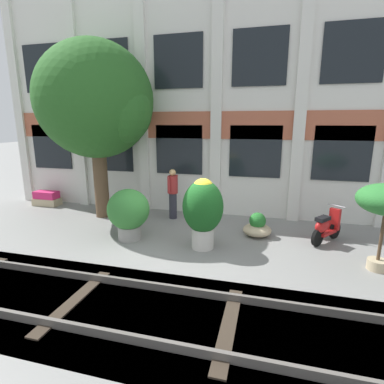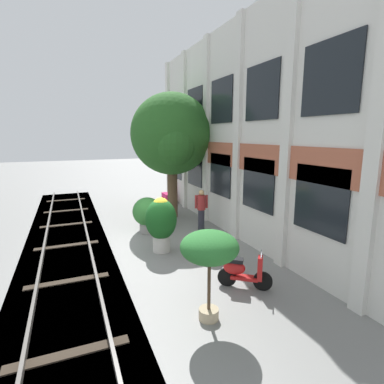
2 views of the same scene
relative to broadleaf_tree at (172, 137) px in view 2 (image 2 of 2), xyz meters
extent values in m
plane|color=gray|center=(3.73, -1.84, -3.77)|extent=(80.00, 80.00, 0.00)
cube|color=silver|center=(3.73, 1.51, 0.18)|extent=(15.77, 0.50, 7.90)
cube|color=#AD5B42|center=(3.73, 1.24, -0.67)|extent=(15.77, 0.06, 0.90)
cube|color=silver|center=(-4.16, 1.20, 0.18)|extent=(0.36, 0.16, 7.90)
cube|color=silver|center=(-1.53, 1.20, 0.18)|extent=(0.36, 0.16, 7.90)
cube|color=silver|center=(1.10, 1.20, 0.18)|extent=(0.36, 0.16, 7.90)
cube|color=silver|center=(3.73, 1.20, 0.18)|extent=(0.36, 0.16, 7.90)
cube|color=silver|center=(6.35, 1.20, 0.18)|extent=(0.36, 0.16, 7.90)
cube|color=silver|center=(8.98, 1.20, 0.18)|extent=(0.36, 0.16, 7.90)
cube|color=black|center=(-2.84, 1.23, -1.52)|extent=(1.68, 0.04, 1.70)
cube|color=black|center=(-0.22, 1.23, -1.52)|extent=(1.68, 0.04, 1.70)
cube|color=black|center=(2.41, 1.23, -1.52)|extent=(1.68, 0.04, 1.70)
cube|color=black|center=(5.04, 1.23, -1.52)|extent=(1.68, 0.04, 1.70)
cube|color=black|center=(7.67, 1.23, -1.52)|extent=(1.68, 0.04, 1.70)
cube|color=black|center=(-2.84, 1.23, 1.38)|extent=(1.68, 0.04, 1.70)
cube|color=black|center=(-0.22, 1.23, 1.38)|extent=(1.68, 0.04, 1.70)
cube|color=black|center=(2.41, 1.23, 1.38)|extent=(1.68, 0.04, 1.70)
cube|color=black|center=(5.04, 1.23, 1.38)|extent=(1.68, 0.04, 1.70)
cube|color=black|center=(7.67, 1.23, 1.38)|extent=(1.68, 0.04, 1.70)
cube|color=#4C473F|center=(3.73, -4.70, -3.91)|extent=(23.77, 2.80, 0.28)
cube|color=#605B56|center=(3.73, -5.42, -3.70)|extent=(23.77, 0.07, 0.15)
cube|color=#605B56|center=(3.73, -3.98, -3.70)|extent=(23.77, 0.07, 0.15)
cube|color=#382D23|center=(-5.89, -4.70, -3.76)|extent=(0.24, 2.10, 0.03)
cube|color=#382D23|center=(-3.12, -4.70, -3.76)|extent=(0.24, 2.10, 0.03)
cube|color=#382D23|center=(-0.49, -4.70, -3.76)|extent=(0.24, 2.10, 0.03)
cube|color=#382D23|center=(2.22, -4.70, -3.76)|extent=(0.24, 2.10, 0.03)
cube|color=#382D23|center=(5.05, -4.70, -3.76)|extent=(0.24, 2.10, 0.03)
cube|color=#382D23|center=(7.97, -4.70, -3.76)|extent=(0.24, 2.10, 0.03)
cylinder|color=brown|center=(0.00, 0.00, -2.34)|extent=(0.47, 0.47, 2.87)
ellipsoid|color=#286023|center=(0.00, 0.00, 0.11)|extent=(3.71, 3.71, 3.69)
sphere|color=#286023|center=(-0.93, 0.20, -0.25)|extent=(2.04, 2.04, 2.04)
sphere|color=#286023|center=(0.93, -0.20, -0.25)|extent=(2.04, 2.04, 2.04)
ellipsoid|color=tan|center=(5.29, -0.53, -3.60)|extent=(0.81, 0.81, 0.34)
sphere|color=#236B28|center=(5.29, -0.53, -3.32)|extent=(0.47, 0.47, 0.47)
cylinder|color=tan|center=(7.97, -1.95, -3.65)|extent=(0.42, 0.42, 0.23)
cylinder|color=#4C3826|center=(7.97, -1.95, -2.91)|extent=(0.07, 0.07, 1.25)
ellipsoid|color=#2D7A33|center=(7.97, -1.95, -2.16)|extent=(1.21, 1.21, 0.66)
cylinder|color=beige|center=(3.96, -1.77, -3.50)|extent=(0.58, 0.58, 0.53)
ellipsoid|color=#19561E|center=(3.96, -1.77, -2.66)|extent=(1.04, 1.04, 1.36)
sphere|color=yellow|center=(3.96, -1.77, -2.22)|extent=(0.57, 0.57, 0.57)
cylinder|color=gray|center=(1.85, -1.70, -3.58)|extent=(0.64, 0.64, 0.39)
ellipsoid|color=#388438|center=(1.85, -1.70, -2.91)|extent=(1.16, 1.16, 1.12)
cube|color=tan|center=(-2.89, 0.69, -3.63)|extent=(1.03, 0.52, 0.28)
cube|color=#DB2866|center=(-2.89, 0.69, -3.35)|extent=(0.91, 0.45, 0.28)
cylinder|color=black|center=(7.41, -0.18, -3.53)|extent=(0.36, 0.44, 0.48)
cylinder|color=black|center=(6.86, -0.89, -3.53)|extent=(0.36, 0.44, 0.48)
cube|color=red|center=(7.13, -0.54, -3.49)|extent=(0.60, 0.69, 0.08)
ellipsoid|color=red|center=(6.97, -0.75, -3.25)|extent=(0.55, 0.60, 0.36)
cube|color=black|center=(6.97, -0.75, -3.05)|extent=(0.44, 0.48, 0.10)
cube|color=red|center=(7.36, -0.24, -3.19)|extent=(0.30, 0.27, 0.60)
cylinder|color=#B7B7BF|center=(7.37, -0.23, -2.81)|extent=(0.42, 0.33, 0.03)
cylinder|color=#282833|center=(2.44, 0.38, -3.33)|extent=(0.26, 0.26, 0.88)
cylinder|color=maroon|center=(2.44, 0.38, -2.60)|extent=(0.34, 0.34, 0.59)
sphere|color=tan|center=(2.44, 0.38, -2.19)|extent=(0.22, 0.22, 0.22)
cylinder|color=maroon|center=(2.38, 0.17, -2.57)|extent=(0.09, 0.09, 0.53)
cylinder|color=maroon|center=(2.51, 0.59, -2.57)|extent=(0.09, 0.09, 0.53)
camera|label=1|loc=(5.54, -8.88, -0.58)|focal=28.00mm
camera|label=2|loc=(13.13, -4.49, 0.07)|focal=28.00mm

